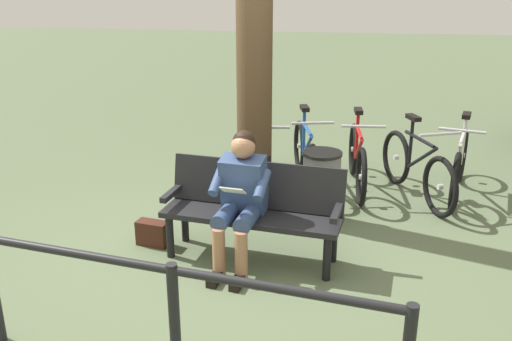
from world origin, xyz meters
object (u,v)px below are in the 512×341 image
Objects in this scene: bench at (254,204)px; litter_bin at (321,187)px; bicycle_orange at (417,169)px; bicycle_blue at (459,165)px; person_reading at (240,194)px; handbag at (153,233)px; tree_trunk at (254,35)px; bicycle_purple at (306,156)px; bicycle_red at (267,161)px; bicycle_black at (357,160)px.

bench reaches higher than litter_bin.
bench is 1.04× the size of bicycle_orange.
person_reading is at bearing -33.17° from bicycle_blue.
handbag is 0.08× the size of tree_trunk.
bicycle_blue is (-2.13, -1.83, -0.15)m from bench.
bicycle_orange is at bearing -54.20° from bicycle_blue.
bicycle_orange is at bearing 65.08° from bicycle_purple.
litter_bin is (-0.67, -1.00, -0.28)m from person_reading.
bicycle_blue is 0.54m from bicycle_orange.
bicycle_purple is (1.78, -0.08, 0.00)m from bicycle_blue.
bench is 1.67m from bicycle_red.
handbag is 0.18× the size of bicycle_blue.
bicycle_red is (1.72, -0.02, 0.00)m from bicycle_orange.
bicycle_orange and bicycle_black have the same top height.
litter_bin is at bearing -42.71° from bicycle_blue.
litter_bin is (-1.56, -0.79, 0.26)m from handbag.
bicycle_red is at bearing -119.00° from handbag.
bicycle_purple is (0.62, -0.05, 0.00)m from bicycle_black.
person_reading is at bearing -31.81° from bicycle_black.
bicycle_black reaches higher than bench.
litter_bin is at bearing -74.74° from bicycle_orange.
litter_bin is at bearing 30.97° from bicycle_red.
bicycle_orange is at bearing -143.14° from litter_bin.
bicycle_purple is at bearing 110.58° from bicycle_red.
bench is 1.95m from bicycle_purple.
bicycle_black is at bearing -130.07° from bicycle_orange.
bicycle_orange is (-1.62, -1.64, -0.15)m from bench.
person_reading is 4.00× the size of handbag.
bicycle_red is at bearing -112.36° from bicycle_orange.
tree_trunk is 2.29× the size of bicycle_blue.
bicycle_black is 1.08m from bicycle_red.
bicycle_black reaches higher than litter_bin.
tree_trunk reaches higher than handbag.
bicycle_red is at bearing -70.59° from bicycle_blue.
bench is 2.10m from bicycle_black.
bicycle_orange is (0.50, 0.19, 0.00)m from bicycle_blue.
bicycle_black is (-0.39, -1.01, -0.02)m from litter_bin.
bicycle_orange is at bearing 67.40° from bicycle_black.
bicycle_orange and bicycle_red have the same top height.
bench is at bearing -66.39° from bicycle_orange.
tree_trunk is at bearing -94.81° from bicycle_orange.
bicycle_blue is at bearing 84.35° from bicycle_black.
bicycle_orange is 0.70m from bicycle_black.
tree_trunk is at bearing -78.80° from person_reading.
person_reading is 0.73× the size of bicycle_purple.
bicycle_purple reaches higher than bench.
bicycle_purple is (1.28, -0.27, 0.00)m from bicycle_orange.
bicycle_blue is (-2.22, -1.98, -0.31)m from person_reading.
bench is 0.98× the size of bicycle_black.
person_reading is 2.50m from bicycle_orange.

